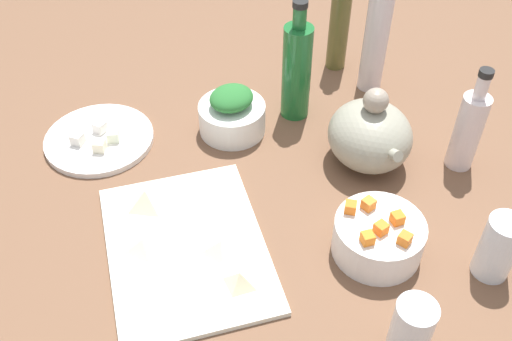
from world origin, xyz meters
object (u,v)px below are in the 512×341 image
object	(u,v)px
plate_tofu	(99,139)
bottle_3	(376,40)
bowl_carrots	(378,238)
bottle_1	(297,70)
bottle_2	(340,21)
bowl_greens	(232,118)
drinking_glass_1	(412,327)
bottle_0	(468,129)
drinking_glass_0	(498,247)
teapot	(370,135)
cutting_board	(186,248)

from	to	relation	value
plate_tofu	bottle_3	bearing A→B (deg)	87.41
bowl_carrots	bottle_1	size ratio (longest dim) A/B	0.57
bottle_2	bottle_3	bearing A→B (deg)	18.26
bowl_greens	bottle_1	bearing A→B (deg)	92.62
drinking_glass_1	bottle_2	bearing A→B (deg)	161.48
plate_tofu	bottle_3	distance (cm)	59.32
bottle_0	bottle_3	size ratio (longest dim) A/B	0.79
bowl_greens	bottle_3	distance (cm)	34.03
bowl_carrots	bottle_0	size ratio (longest dim) A/B	0.69
bottle_1	drinking_glass_1	world-z (taller)	bottle_1
bottle_2	drinking_glass_0	bearing A→B (deg)	-3.20
teapot	drinking_glass_0	size ratio (longest dim) A/B	1.56
cutting_board	teapot	world-z (taller)	teapot
bowl_carrots	drinking_glass_1	xyz separation A→B (cm)	(16.55, -4.40, 1.42)
drinking_glass_0	bottle_2	bearing A→B (deg)	176.80
bowl_greens	bowl_carrots	xyz separation A→B (cm)	(37.33, 11.44, 0.22)
bowl_greens	drinking_glass_1	bearing A→B (deg)	7.45
plate_tofu	bottle_3	xyz separation A→B (cm)	(2.64, 58.24, 10.93)
teapot	drinking_glass_1	bearing A→B (deg)	-20.37
bottle_2	bottle_3	distance (cm)	10.37
bowl_carrots	bottle_1	bearing A→B (deg)	176.45
teapot	bottle_2	xyz separation A→B (cm)	(-30.91, 9.04, 5.02)
teapot	drinking_glass_1	distance (cm)	38.66
bottle_2	drinking_glass_0	size ratio (longest dim) A/B	2.38
bottle_0	cutting_board	bearing A→B (deg)	-88.37
bowl_greens	bottle_2	xyz separation A→B (cm)	(-13.24, 29.52, 8.37)
bowl_greens	drinking_glass_1	world-z (taller)	drinking_glass_1
bottle_3	bowl_greens	bearing A→B (deg)	-84.08
bowl_greens	bottle_2	size ratio (longest dim) A/B	0.49
drinking_glass_0	bottle_1	bearing A→B (deg)	-165.55
bowl_carrots	teapot	xyz separation A→B (cm)	(-19.66, 9.04, 3.14)
bowl_carrots	bottle_3	bearing A→B (deg)	152.36
plate_tofu	drinking_glass_0	size ratio (longest dim) A/B	1.86
teapot	bottle_3	bearing A→B (deg)	149.75
bowl_carrots	bottle_1	world-z (taller)	bottle_1
bowl_carrots	bottle_2	bearing A→B (deg)	160.33
bowl_carrots	bottle_0	distance (cm)	28.38
drinking_glass_0	cutting_board	bearing A→B (deg)	-116.06
bottle_0	drinking_glass_1	world-z (taller)	bottle_0
bowl_greens	bowl_carrots	size ratio (longest dim) A/B	0.91
bottle_0	drinking_glass_0	bearing A→B (deg)	-24.04
bottle_2	bowl_carrots	bearing A→B (deg)	-19.67
bowl_greens	plate_tofu	bearing A→B (deg)	-103.33
bottle_1	plate_tofu	bearing A→B (deg)	-97.83
bottle_0	bottle_2	size ratio (longest dim) A/B	0.77
cutting_board	bowl_greens	size ratio (longest dim) A/B	2.52
plate_tofu	bottle_1	size ratio (longest dim) A/B	0.84
cutting_board	bottle_3	world-z (taller)	bottle_3
plate_tofu	drinking_glass_1	size ratio (longest dim) A/B	2.27
plate_tofu	bowl_greens	size ratio (longest dim) A/B	1.61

